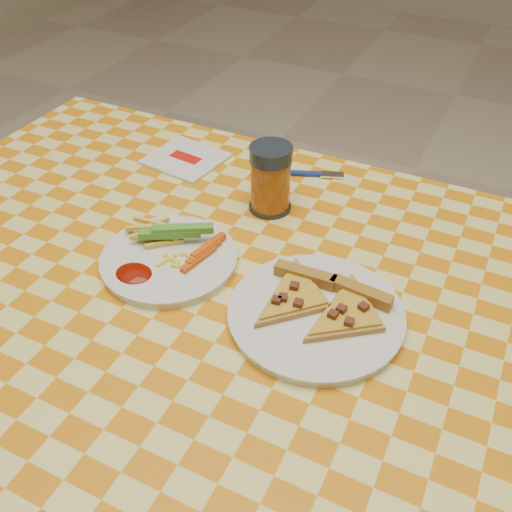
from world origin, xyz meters
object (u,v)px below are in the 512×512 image
object	(u,v)px
plate_right	(316,315)
drink_glass	(271,179)
table	(221,318)
plate_left	(169,260)

from	to	relation	value
plate_right	drink_glass	xyz separation A→B (m)	(-0.17, 0.22, 0.05)
plate_right	drink_glass	world-z (taller)	drink_glass
table	drink_glass	bearing A→B (deg)	94.38
drink_glass	plate_right	bearing A→B (deg)	-51.69
plate_left	plate_right	size ratio (longest dim) A/B	0.86
plate_left	drink_glass	xyz separation A→B (m)	(0.08, 0.21, 0.05)
plate_left	plate_right	distance (m)	0.25
table	drink_glass	world-z (taller)	drink_glass
plate_left	table	bearing A→B (deg)	-5.83
plate_left	drink_glass	world-z (taller)	drink_glass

